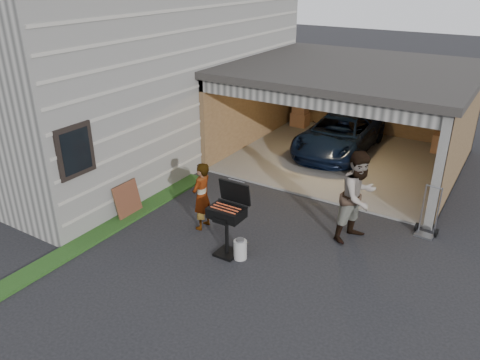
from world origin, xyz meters
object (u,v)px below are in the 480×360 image
at_px(woman, 202,196).
at_px(hand_truck, 426,226).
at_px(minivan, 339,136).
at_px(propane_tank, 240,250).
at_px(bbq_grill, 228,214).
at_px(plywood_panel, 128,200).
at_px(man, 358,197).

height_order(woman, hand_truck, woman).
height_order(minivan, propane_tank, minivan).
height_order(minivan, bbq_grill, bbq_grill).
bearing_deg(plywood_panel, bbq_grill, -2.15).
height_order(bbq_grill, propane_tank, bbq_grill).
bearing_deg(minivan, propane_tank, -87.10).
relative_size(propane_tank, plywood_panel, 0.49).
xyz_separation_m(man, bbq_grill, (-2.01, -1.98, -0.09)).
bearing_deg(bbq_grill, minivan, 91.66).
relative_size(man, bbq_grill, 1.31).
bearing_deg(man, hand_truck, -31.53).
distance_m(man, plywood_panel, 5.32).
height_order(plywood_panel, hand_truck, hand_truck).
xyz_separation_m(minivan, bbq_grill, (0.19, -6.66, 0.34)).
xyz_separation_m(bbq_grill, plywood_panel, (-2.93, 0.11, -0.51)).
bearing_deg(minivan, plywood_panel, -114.05).
relative_size(man, plywood_panel, 2.44).
bearing_deg(bbq_grill, man, 44.60).
bearing_deg(man, bbq_grill, 156.16).
xyz_separation_m(man, propane_tank, (-1.70, -2.00, -0.81)).
bearing_deg(bbq_grill, plywood_panel, 177.85).
relative_size(bbq_grill, hand_truck, 1.31).
xyz_separation_m(man, hand_truck, (1.31, 0.98, -0.79)).
bearing_deg(minivan, man, -66.15).
bearing_deg(minivan, bbq_grill, -89.73).
relative_size(woman, man, 0.78).
relative_size(woman, propane_tank, 3.87).
bearing_deg(hand_truck, propane_tank, -130.02).
distance_m(bbq_grill, propane_tank, 0.78).
relative_size(woman, plywood_panel, 1.89).
distance_m(woman, plywood_panel, 1.94).
xyz_separation_m(bbq_grill, hand_truck, (3.32, 2.97, -0.70)).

